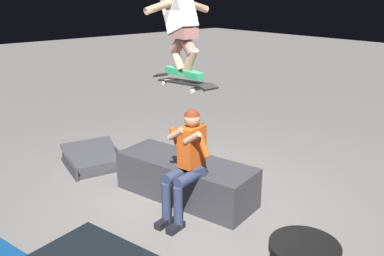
% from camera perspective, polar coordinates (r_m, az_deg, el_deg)
% --- Properties ---
extents(ground_plane, '(40.00, 40.00, 0.00)m').
position_cam_1_polar(ground_plane, '(5.67, 0.27, -10.05)').
color(ground_plane, slate).
extents(ledge_box_main, '(2.04, 1.10, 0.54)m').
position_cam_1_polar(ledge_box_main, '(5.66, -0.87, -7.01)').
color(ledge_box_main, '#38383D').
rests_on(ledge_box_main, ground).
extents(person_sitting_on_ledge, '(0.59, 0.78, 1.38)m').
position_cam_1_polar(person_sitting_on_ledge, '(4.98, -0.76, -4.32)').
color(person_sitting_on_ledge, '#2D3856').
rests_on(person_sitting_on_ledge, ground).
extents(skateboard, '(1.03, 0.25, 0.13)m').
position_cam_1_polar(skateboard, '(4.91, -1.15, 6.34)').
color(skateboard, black).
extents(skater_airborne, '(0.62, 0.89, 1.12)m').
position_cam_1_polar(skater_airborne, '(4.86, -1.62, 14.40)').
color(skater_airborne, '#2D9E66').
extents(kicker_ramp, '(1.06, 1.03, 0.41)m').
position_cam_1_polar(kicker_ramp, '(6.93, -13.39, -4.51)').
color(kicker_ramp, '#38383D').
rests_on(kicker_ramp, ground).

